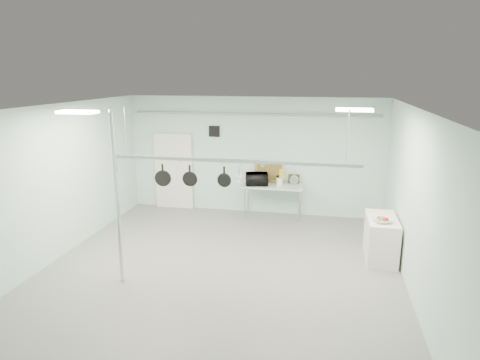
% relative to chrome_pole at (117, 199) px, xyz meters
% --- Properties ---
extents(floor, '(8.00, 8.00, 0.00)m').
position_rel_chrome_pole_xyz_m(floor, '(1.70, 0.60, -1.60)').
color(floor, gray).
rests_on(floor, ground).
extents(ceiling, '(7.00, 8.00, 0.02)m').
position_rel_chrome_pole_xyz_m(ceiling, '(1.70, 0.60, 1.59)').
color(ceiling, silver).
rests_on(ceiling, back_wall).
extents(back_wall, '(7.00, 0.02, 3.20)m').
position_rel_chrome_pole_xyz_m(back_wall, '(1.70, 4.59, 0.00)').
color(back_wall, silver).
rests_on(back_wall, floor).
extents(right_wall, '(0.02, 8.00, 3.20)m').
position_rel_chrome_pole_xyz_m(right_wall, '(5.19, 0.60, 0.00)').
color(right_wall, silver).
rests_on(right_wall, floor).
extents(door, '(1.10, 0.10, 2.20)m').
position_rel_chrome_pole_xyz_m(door, '(-0.60, 4.54, -0.55)').
color(door, silver).
rests_on(door, floor).
extents(wall_vent, '(0.30, 0.04, 0.30)m').
position_rel_chrome_pole_xyz_m(wall_vent, '(0.60, 4.57, 0.65)').
color(wall_vent, black).
rests_on(wall_vent, back_wall).
extents(conduit_pipe, '(6.60, 0.07, 0.07)m').
position_rel_chrome_pole_xyz_m(conduit_pipe, '(1.70, 4.50, 1.15)').
color(conduit_pipe, gray).
rests_on(conduit_pipe, back_wall).
extents(chrome_pole, '(0.08, 0.08, 3.20)m').
position_rel_chrome_pole_xyz_m(chrome_pole, '(0.00, 0.00, 0.00)').
color(chrome_pole, silver).
rests_on(chrome_pole, floor).
extents(prep_table, '(1.60, 0.70, 0.91)m').
position_rel_chrome_pole_xyz_m(prep_table, '(2.30, 4.20, -0.77)').
color(prep_table, '#B2D1BA').
rests_on(prep_table, floor).
extents(side_cabinet, '(0.60, 1.20, 0.90)m').
position_rel_chrome_pole_xyz_m(side_cabinet, '(4.85, 2.00, -1.15)').
color(side_cabinet, silver).
rests_on(side_cabinet, floor).
extents(pot_rack, '(4.80, 0.06, 1.00)m').
position_rel_chrome_pole_xyz_m(pot_rack, '(1.90, 0.90, 0.63)').
color(pot_rack, '#B7B7BC').
rests_on(pot_rack, ceiling).
extents(light_panel_left, '(0.65, 0.30, 0.05)m').
position_rel_chrome_pole_xyz_m(light_panel_left, '(-0.50, -0.20, 1.56)').
color(light_panel_left, white).
rests_on(light_panel_left, ceiling).
extents(light_panel_right, '(0.65, 0.30, 0.05)m').
position_rel_chrome_pole_xyz_m(light_panel_right, '(4.10, 1.20, 1.56)').
color(light_panel_right, white).
rests_on(light_panel_right, ceiling).
extents(microwave, '(0.66, 0.52, 0.32)m').
position_rel_chrome_pole_xyz_m(microwave, '(1.87, 4.13, -0.53)').
color(microwave, black).
rests_on(microwave, prep_table).
extents(coffee_canister, '(0.20, 0.20, 0.22)m').
position_rel_chrome_pole_xyz_m(coffee_canister, '(2.47, 4.20, -0.58)').
color(coffee_canister, silver).
rests_on(coffee_canister, prep_table).
extents(painting_large, '(0.78, 0.13, 0.58)m').
position_rel_chrome_pole_xyz_m(painting_large, '(2.15, 4.50, -0.41)').
color(painting_large, gold).
rests_on(painting_large, prep_table).
extents(painting_small, '(0.30, 0.08, 0.25)m').
position_rel_chrome_pole_xyz_m(painting_small, '(2.82, 4.50, -0.57)').
color(painting_small, '#382913').
rests_on(painting_small, prep_table).
extents(fruit_bowl, '(0.43, 0.43, 0.09)m').
position_rel_chrome_pole_xyz_m(fruit_bowl, '(4.81, 1.72, -0.66)').
color(fruit_bowl, white).
rests_on(fruit_bowl, side_cabinet).
extents(skillet_left, '(0.33, 0.11, 0.44)m').
position_rel_chrome_pole_xyz_m(skillet_left, '(0.53, 0.90, 0.26)').
color(skillet_left, black).
rests_on(skillet_left, pot_rack).
extents(skillet_mid, '(0.29, 0.07, 0.42)m').
position_rel_chrome_pole_xyz_m(skillet_mid, '(1.08, 0.90, 0.28)').
color(skillet_mid, black).
rests_on(skillet_mid, pot_rack).
extents(skillet_right, '(0.27, 0.07, 0.38)m').
position_rel_chrome_pole_xyz_m(skillet_right, '(1.77, 0.90, 0.30)').
color(skillet_right, black).
rests_on(skillet_right, pot_rack).
extents(whisk, '(0.19, 0.19, 0.34)m').
position_rel_chrome_pole_xyz_m(whisk, '(2.05, 0.90, 0.31)').
color(whisk, silver).
rests_on(whisk, pot_rack).
extents(grater, '(0.08, 0.05, 0.20)m').
position_rel_chrome_pole_xyz_m(grater, '(2.86, 0.90, 0.39)').
color(grater, '#CFCA18').
rests_on(grater, pot_rack).
extents(saucepan, '(0.16, 0.10, 0.27)m').
position_rel_chrome_pole_xyz_m(saucepan, '(3.09, 0.90, 0.35)').
color(saucepan, '#B5B4B9').
rests_on(saucepan, pot_rack).
extents(fruit_cluster, '(0.24, 0.24, 0.09)m').
position_rel_chrome_pole_xyz_m(fruit_cluster, '(4.81, 1.72, -0.62)').
color(fruit_cluster, '#A5160F').
rests_on(fruit_cluster, fruit_bowl).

